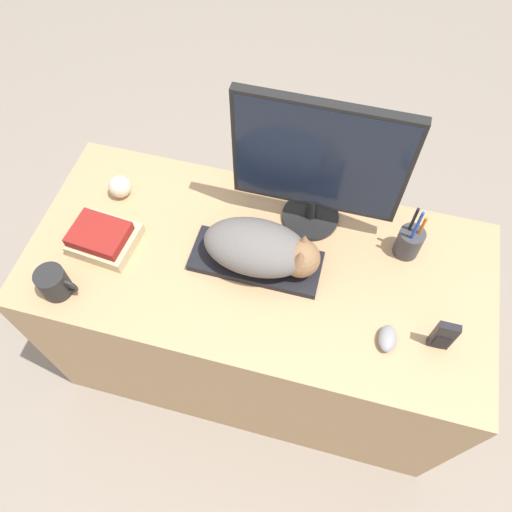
{
  "coord_description": "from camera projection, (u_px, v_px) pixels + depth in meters",
  "views": [
    {
      "loc": [
        0.19,
        -0.42,
        2.06
      ],
      "look_at": [
        -0.0,
        0.32,
        0.82
      ],
      "focal_mm": 35.0,
      "sensor_mm": 36.0,
      "label": 1
    }
  ],
  "objects": [
    {
      "name": "cat",
      "position": [
        264.0,
        249.0,
        1.44
      ],
      "size": [
        0.35,
        0.18,
        0.14
      ],
      "color": "#66605B",
      "rests_on": "keyboard"
    },
    {
      "name": "keyboard",
      "position": [
        256.0,
        261.0,
        1.51
      ],
      "size": [
        0.39,
        0.16,
        0.02
      ],
      "color": "black",
      "rests_on": "desk"
    },
    {
      "name": "monitor",
      "position": [
        319.0,
        164.0,
        1.38
      ],
      "size": [
        0.49,
        0.18,
        0.47
      ],
      "color": "black",
      "rests_on": "desk"
    },
    {
      "name": "phone",
      "position": [
        443.0,
        336.0,
        1.33
      ],
      "size": [
        0.06,
        0.02,
        0.12
      ],
      "color": "black",
      "rests_on": "desk"
    },
    {
      "name": "book_stack",
      "position": [
        103.0,
        238.0,
        1.53
      ],
      "size": [
        0.2,
        0.18,
        0.07
      ],
      "color": "#C6B284",
      "rests_on": "desk"
    },
    {
      "name": "baseball",
      "position": [
        120.0,
        187.0,
        1.63
      ],
      "size": [
        0.07,
        0.07,
        0.07
      ],
      "color": "beige",
      "rests_on": "desk"
    },
    {
      "name": "desk",
      "position": [
        258.0,
        315.0,
        1.84
      ],
      "size": [
        1.43,
        0.66,
        0.76
      ],
      "color": "tan",
      "rests_on": "ground_plane"
    },
    {
      "name": "ground_plane",
      "position": [
        236.0,
        428.0,
        2.0
      ],
      "size": [
        12.0,
        12.0,
        0.0
      ],
      "primitive_type": "plane",
      "color": "gray"
    },
    {
      "name": "pen_cup",
      "position": [
        409.0,
        242.0,
        1.5
      ],
      "size": [
        0.08,
        0.08,
        0.22
      ],
      "color": "#38383D",
      "rests_on": "desk"
    },
    {
      "name": "coffee_mug",
      "position": [
        55.0,
        283.0,
        1.43
      ],
      "size": [
        0.12,
        0.09,
        0.09
      ],
      "color": "black",
      "rests_on": "desk"
    },
    {
      "name": "computer_mouse",
      "position": [
        387.0,
        338.0,
        1.37
      ],
      "size": [
        0.05,
        0.08,
        0.04
      ],
      "color": "gray",
      "rests_on": "desk"
    }
  ]
}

